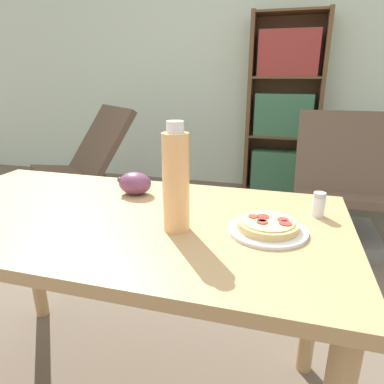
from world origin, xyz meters
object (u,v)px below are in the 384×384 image
Objects in this scene: pizza_on_plate at (267,227)px; grape_bunch at (135,183)px; salt_shaker at (319,205)px; lounge_chair_near at (85,182)px; bookshelf at (283,112)px; drink_bottle at (176,181)px; lounge_chair_far at (338,202)px.

pizza_on_plate is 0.51m from grape_bunch.
grape_bunch is at bearing 176.52° from salt_shaker.
salt_shaker is at bearing 47.93° from pizza_on_plate.
pizza_on_plate is 0.22× the size of lounge_chair_near.
lounge_chair_near is at bearing 141.44° from salt_shaker.
bookshelf reaches higher than grape_bunch.
salt_shaker is 0.08× the size of lounge_chair_near.
drink_bottle reaches higher than salt_shaker.
salt_shaker is 0.08× the size of lounge_chair_far.
grape_bunch is 1.59× the size of salt_shaker.
grape_bunch is at bearing -123.32° from lounge_chair_far.
salt_shaker is at bearing -101.49° from lounge_chair_far.
lounge_chair_far reaches higher than salt_shaker.
bookshelf is (1.54, 1.06, 0.50)m from lounge_chair_near.
bookshelf is at bearing 73.75° from lounge_chair_near.
grape_bunch is 0.35m from drink_bottle.
grape_bunch is 0.13× the size of lounge_chair_far.
grape_bunch is 0.12× the size of lounge_chair_near.
drink_bottle reaches higher than lounge_chair_far.
bookshelf is at bearing 90.56° from pizza_on_plate.
pizza_on_plate is 0.13× the size of bookshelf.
grape_bunch is 2.42m from bookshelf.
pizza_on_plate is 2.89× the size of salt_shaker.
grape_bunch is 0.61m from salt_shaker.
lounge_chair_far is at bearing 75.28° from pizza_on_plate.
drink_bottle is at bearing -112.55° from lounge_chair_far.
grape_bunch reaches higher than salt_shaker.
bookshelf reaches higher than salt_shaker.
drink_bottle is 0.44m from salt_shaker.
lounge_chair_far reaches higher than grape_bunch.
lounge_chair_near is 1.11× the size of lounge_chair_far.
lounge_chair_far is 1.20m from bookshelf.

